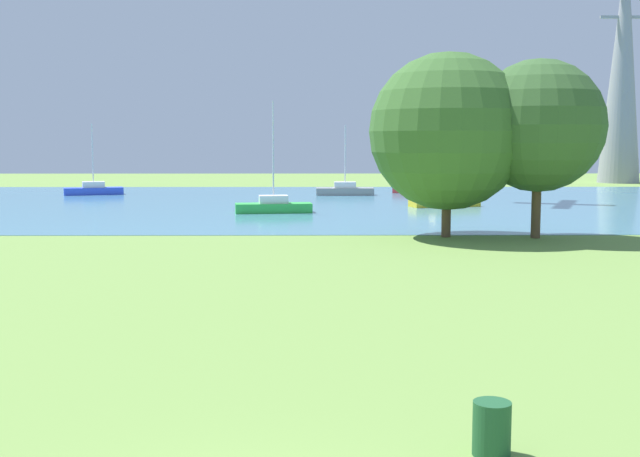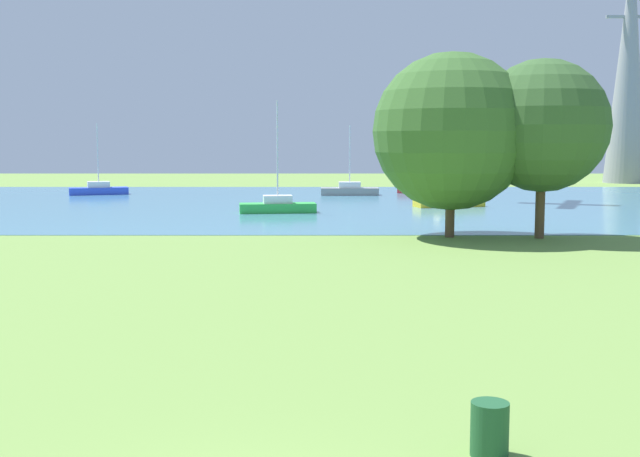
{
  "view_description": "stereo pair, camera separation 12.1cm",
  "coord_description": "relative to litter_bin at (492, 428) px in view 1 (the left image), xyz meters",
  "views": [
    {
      "loc": [
        0.93,
        -8.37,
        4.59
      ],
      "look_at": [
        1.14,
        18.28,
        1.64
      ],
      "focal_mm": 44.89,
      "sensor_mm": 36.0,
      "label": 1
    },
    {
      "loc": [
        1.05,
        -8.37,
        4.59
      ],
      "look_at": [
        1.14,
        18.28,
        1.64
      ],
      "focal_mm": 44.89,
      "sensor_mm": 36.0,
      "label": 2
    }
  ],
  "objects": [
    {
      "name": "water_surface",
      "position": [
        -3.53,
        47.11,
        -0.39
      ],
      "size": [
        140.0,
        40.0,
        0.02
      ],
      "primitive_type": "cube",
      "color": "teal",
      "rests_on": "ground"
    },
    {
      "name": "sailboat_gray",
      "position": [
        -0.0,
        55.45,
        0.05
      ],
      "size": [
        4.8,
        1.51,
        5.82
      ],
      "color": "gray",
      "rests_on": "water_surface"
    },
    {
      "name": "sailboat_yellow",
      "position": [
        6.44,
        43.77,
        0.05
      ],
      "size": [
        5.03,
        2.75,
        5.69
      ],
      "color": "yellow",
      "rests_on": "water_surface"
    },
    {
      "name": "tree_west_far",
      "position": [
        7.85,
        26.07,
        4.85
      ],
      "size": [
        6.18,
        6.18,
        8.35
      ],
      "color": "brown",
      "rests_on": "ground"
    },
    {
      "name": "ground_plane",
      "position": [
        -3.53,
        19.11,
        -0.4
      ],
      "size": [
        160.0,
        160.0,
        0.0
      ],
      "primitive_type": "plane",
      "color": "olive"
    },
    {
      "name": "litter_bin",
      "position": [
        0.0,
        0.0,
        0.0
      ],
      "size": [
        0.56,
        0.56,
        0.8
      ],
      "primitive_type": "cylinder",
      "color": "#1E512D",
      "rests_on": "ground"
    },
    {
      "name": "sailboat_green",
      "position": [
        -5.16,
        39.12,
        0.06
      ],
      "size": [
        4.95,
        2.09,
        7.02
      ],
      "color": "green",
      "rests_on": "water_surface"
    },
    {
      "name": "sailboat_blue",
      "position": [
        -21.16,
        56.06,
        0.05
      ],
      "size": [
        5.03,
        2.94,
        5.93
      ],
      "color": "blue",
      "rests_on": "water_surface"
    },
    {
      "name": "electricity_pylon",
      "position": [
        30.42,
        75.19,
        12.47
      ],
      "size": [
        6.4,
        4.4,
        25.72
      ],
      "color": "gray",
      "rests_on": "ground"
    },
    {
      "name": "tree_mid_shore",
      "position": [
        3.69,
        26.47,
        4.59
      ],
      "size": [
        7.41,
        7.41,
        8.7
      ],
      "color": "brown",
      "rests_on": "ground"
    },
    {
      "name": "sailboat_red",
      "position": [
        6.71,
        57.71,
        0.06
      ],
      "size": [
        5.03,
        2.99,
        6.83
      ],
      "color": "red",
      "rests_on": "water_surface"
    }
  ]
}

